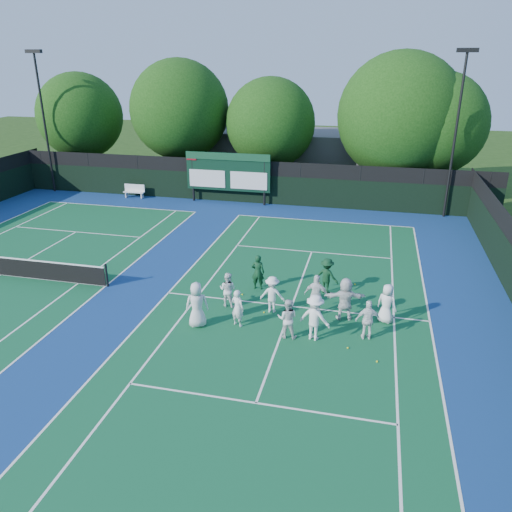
# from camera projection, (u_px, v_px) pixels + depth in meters

# --- Properties ---
(ground) EXTENTS (120.00, 120.00, 0.00)m
(ground) POSITION_uv_depth(u_px,v_px,m) (287.00, 318.00, 19.80)
(ground) COLOR #1E3C10
(ground) RESTS_ON ground
(court_apron) EXTENTS (34.00, 32.00, 0.01)m
(court_apron) POSITION_uv_depth(u_px,v_px,m) (157.00, 292.00, 21.99)
(court_apron) COLOR navy
(court_apron) RESTS_ON ground
(near_court) EXTENTS (11.05, 23.85, 0.01)m
(near_court) POSITION_uv_depth(u_px,v_px,m) (292.00, 306.00, 20.70)
(near_court) COLOR #11522D
(near_court) RESTS_ON ground
(left_court) EXTENTS (11.05, 23.85, 0.01)m
(left_court) POSITION_uv_depth(u_px,v_px,m) (1.00, 275.00, 23.71)
(left_court) COLOR #11522D
(left_court) RESTS_ON ground
(back_fence) EXTENTS (34.00, 0.08, 3.00)m
(back_fence) POSITION_uv_depth(u_px,v_px,m) (243.00, 184.00, 35.03)
(back_fence) COLOR black
(back_fence) RESTS_ON ground
(scoreboard) EXTENTS (6.00, 0.21, 3.55)m
(scoreboard) POSITION_uv_depth(u_px,v_px,m) (228.00, 172.00, 34.57)
(scoreboard) COLOR black
(scoreboard) RESTS_ON ground
(clubhouse) EXTENTS (18.00, 6.00, 4.00)m
(clubhouse) POSITION_uv_depth(u_px,v_px,m) (315.00, 156.00, 41.16)
(clubhouse) COLOR #55555A
(clubhouse) RESTS_ON ground
(light_pole_left) EXTENTS (1.20, 0.30, 10.12)m
(light_pole_left) POSITION_uv_depth(u_px,v_px,m) (42.00, 106.00, 36.15)
(light_pole_left) COLOR black
(light_pole_left) RESTS_ON ground
(light_pole_right) EXTENTS (1.20, 0.30, 10.12)m
(light_pole_right) POSITION_uv_depth(u_px,v_px,m) (458.00, 116.00, 30.02)
(light_pole_right) COLOR black
(light_pole_right) RESTS_ON ground
(bench) EXTENTS (1.56, 0.44, 0.98)m
(bench) POSITION_uv_depth(u_px,v_px,m) (134.00, 191.00, 36.52)
(bench) COLOR white
(bench) RESTS_ON ground
(tree_a) EXTENTS (6.73, 6.73, 8.61)m
(tree_a) POSITION_uv_depth(u_px,v_px,m) (82.00, 118.00, 39.95)
(tree_a) COLOR black
(tree_a) RESTS_ON ground
(tree_b) EXTENTS (7.46, 7.46, 9.64)m
(tree_b) POSITION_uv_depth(u_px,v_px,m) (182.00, 112.00, 37.88)
(tree_b) COLOR black
(tree_b) RESTS_ON ground
(tree_c) EXTENTS (6.56, 6.56, 8.40)m
(tree_c) POSITION_uv_depth(u_px,v_px,m) (273.00, 125.00, 36.65)
(tree_c) COLOR black
(tree_c) RESTS_ON ground
(tree_d) EXTENTS (8.62, 8.62, 10.17)m
(tree_d) POSITION_uv_depth(u_px,v_px,m) (402.00, 119.00, 34.43)
(tree_d) COLOR black
(tree_d) RESTS_ON ground
(tree_e) EXTENTS (6.99, 6.99, 8.88)m
(tree_e) POSITION_uv_depth(u_px,v_px,m) (437.00, 127.00, 34.08)
(tree_e) COLOR black
(tree_e) RESTS_ON ground
(tennis_ball_0) EXTENTS (0.07, 0.07, 0.07)m
(tennis_ball_0) POSITION_uv_depth(u_px,v_px,m) (264.00, 312.00, 20.16)
(tennis_ball_0) COLOR yellow
(tennis_ball_0) RESTS_ON ground
(tennis_ball_1) EXTENTS (0.07, 0.07, 0.07)m
(tennis_ball_1) POSITION_uv_depth(u_px,v_px,m) (355.00, 284.00, 22.64)
(tennis_ball_1) COLOR yellow
(tennis_ball_1) RESTS_ON ground
(tennis_ball_2) EXTENTS (0.07, 0.07, 0.07)m
(tennis_ball_2) POSITION_uv_depth(u_px,v_px,m) (377.00, 361.00, 16.91)
(tennis_ball_2) COLOR yellow
(tennis_ball_2) RESTS_ON ground
(tennis_ball_3) EXTENTS (0.07, 0.07, 0.07)m
(tennis_ball_3) POSITION_uv_depth(u_px,v_px,m) (242.00, 295.00, 21.67)
(tennis_ball_3) COLOR yellow
(tennis_ball_3) RESTS_ON ground
(tennis_ball_4) EXTENTS (0.07, 0.07, 0.07)m
(tennis_ball_4) POSITION_uv_depth(u_px,v_px,m) (319.00, 283.00, 22.79)
(tennis_ball_4) COLOR yellow
(tennis_ball_4) RESTS_ON ground
(tennis_ball_5) EXTENTS (0.07, 0.07, 0.07)m
(tennis_ball_5) POSITION_uv_depth(u_px,v_px,m) (348.00, 348.00, 17.70)
(tennis_ball_5) COLOR yellow
(tennis_ball_5) RESTS_ON ground
(player_front_0) EXTENTS (1.04, 0.88, 1.81)m
(player_front_0) POSITION_uv_depth(u_px,v_px,m) (197.00, 305.00, 18.90)
(player_front_0) COLOR silver
(player_front_0) RESTS_ON ground
(player_front_1) EXTENTS (0.65, 0.54, 1.51)m
(player_front_1) POSITION_uv_depth(u_px,v_px,m) (238.00, 308.00, 18.98)
(player_front_1) COLOR white
(player_front_1) RESTS_ON ground
(player_front_2) EXTENTS (0.76, 0.60, 1.54)m
(player_front_2) POSITION_uv_depth(u_px,v_px,m) (287.00, 318.00, 18.19)
(player_front_2) COLOR silver
(player_front_2) RESTS_ON ground
(player_front_3) EXTENTS (1.27, 0.93, 1.77)m
(player_front_3) POSITION_uv_depth(u_px,v_px,m) (315.00, 317.00, 18.02)
(player_front_3) COLOR white
(player_front_3) RESTS_ON ground
(player_front_4) EXTENTS (0.96, 0.53, 1.54)m
(player_front_4) POSITION_uv_depth(u_px,v_px,m) (368.00, 320.00, 18.07)
(player_front_4) COLOR white
(player_front_4) RESTS_ON ground
(player_back_0) EXTENTS (0.80, 0.67, 1.48)m
(player_back_0) POSITION_uv_depth(u_px,v_px,m) (228.00, 290.00, 20.51)
(player_back_0) COLOR white
(player_back_0) RESTS_ON ground
(player_back_1) EXTENTS (1.01, 0.60, 1.54)m
(player_back_1) POSITION_uv_depth(u_px,v_px,m) (272.00, 294.00, 20.01)
(player_back_1) COLOR white
(player_back_1) RESTS_ON ground
(player_back_2) EXTENTS (1.05, 0.54, 1.71)m
(player_back_2) POSITION_uv_depth(u_px,v_px,m) (316.00, 295.00, 19.78)
(player_back_2) COLOR white
(player_back_2) RESTS_ON ground
(player_back_3) EXTENTS (1.69, 0.80, 1.75)m
(player_back_3) POSITION_uv_depth(u_px,v_px,m) (345.00, 299.00, 19.42)
(player_back_3) COLOR silver
(player_back_3) RESTS_ON ground
(player_back_4) EXTENTS (0.92, 0.79, 1.60)m
(player_back_4) POSITION_uv_depth(u_px,v_px,m) (387.00, 304.00, 19.22)
(player_back_4) COLOR white
(player_back_4) RESTS_ON ground
(coach_left) EXTENTS (0.59, 0.39, 1.61)m
(coach_left) POSITION_uv_depth(u_px,v_px,m) (258.00, 272.00, 22.00)
(coach_left) COLOR #0F391E
(coach_left) RESTS_ON ground
(coach_right) EXTENTS (1.17, 0.89, 1.61)m
(coach_right) POSITION_uv_depth(u_px,v_px,m) (327.00, 276.00, 21.63)
(coach_right) COLOR #0E351B
(coach_right) RESTS_ON ground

